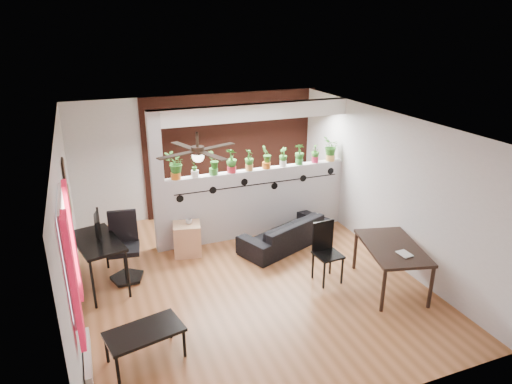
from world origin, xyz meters
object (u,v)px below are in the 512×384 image
potted_plant_1 (195,166)px  potted_plant_2 (213,162)px  potted_plant_3 (231,160)px  coffee_table (144,334)px  potted_plant_7 (299,154)px  computer_desk (97,245)px  sofa (285,233)px  cup (189,221)px  folding_chair (325,246)px  potted_plant_0 (175,165)px  office_chair (125,251)px  ceiling_fan (198,153)px  potted_plant_6 (283,156)px  cube_shelf (187,239)px  potted_plant_5 (266,156)px  potted_plant_8 (315,153)px  potted_plant_9 (331,148)px  potted_plant_4 (249,159)px  dining_table (392,250)px

potted_plant_1 → potted_plant_2: size_ratio=0.89×
potted_plant_3 → coffee_table: 3.78m
potted_plant_7 → computer_desk: (-3.93, -0.93, -0.82)m
potted_plant_1 → sofa: bearing=-24.1°
cup → coffee_table: (-1.18, -2.55, -0.25)m
potted_plant_1 → folding_chair: (1.62, -2.00, -0.97)m
potted_plant_0 → office_chair: bearing=-143.2°
ceiling_fan → potted_plant_6: 2.89m
cube_shelf → potted_plant_1: bearing=61.3°
ceiling_fan → potted_plant_2: bearing=68.1°
potted_plant_7 → office_chair: bearing=-167.3°
ceiling_fan → folding_chair: (1.99, -0.20, -1.72)m
potted_plant_1 → folding_chair: 2.75m
potted_plant_7 → computer_desk: size_ratio=0.33×
coffee_table → potted_plant_6: bearing=42.3°
coffee_table → cube_shelf: bearing=66.0°
potted_plant_5 → coffee_table: bearing=-134.3°
potted_plant_8 → computer_desk: potted_plant_8 is taller
potted_plant_9 → cube_shelf: size_ratio=0.82×
cube_shelf → potted_plant_8: bearing=18.2°
cube_shelf → potted_plant_2: bearing=39.3°
potted_plant_5 → potted_plant_9: bearing=-0.0°
potted_plant_0 → sofa: 2.40m
potted_plant_3 → sofa: bearing=-39.8°
potted_plant_9 → cup: 3.21m
ceiling_fan → potted_plant_1: ceiling_fan is taller
coffee_table → computer_desk: bearing=101.6°
potted_plant_7 → potted_plant_8: 0.35m
potted_plant_9 → potted_plant_7: bearing=180.0°
cup → computer_desk: (-1.59, -0.59, 0.12)m
potted_plant_3 → potted_plant_0: bearing=180.0°
potted_plant_2 → computer_desk: size_ratio=0.35×
potted_plant_4 → potted_plant_2: bearing=180.0°
sofa → folding_chair: (0.10, -1.32, 0.33)m
potted_plant_8 → sofa: size_ratio=0.22×
potted_plant_6 → cup: potted_plant_6 is taller
potted_plant_5 → computer_desk: potted_plant_5 is taller
ceiling_fan → potted_plant_7: size_ratio=2.87×
potted_plant_3 → sofa: (0.81, -0.68, -1.33)m
potted_plant_7 → sofa: (-0.59, -0.68, -1.31)m
potted_plant_8 → potted_plant_5: bearing=180.0°
potted_plant_2 → potted_plant_4: bearing=0.0°
potted_plant_6 → sofa: bearing=-109.6°
potted_plant_3 → office_chair: 2.51m
dining_table → potted_plant_5: bearing=112.2°
potted_plant_2 → office_chair: size_ratio=0.39×
folding_chair → coffee_table: folding_chair is taller
potted_plant_4 → potted_plant_5: size_ratio=0.92×
potted_plant_7 → cup: 2.54m
potted_plant_3 → potted_plant_6: potted_plant_3 is taller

